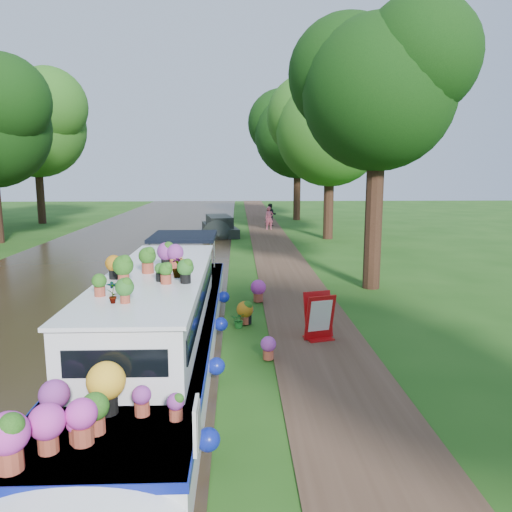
# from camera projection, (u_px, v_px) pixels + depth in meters

# --- Properties ---
(ground) EXTENTS (100.00, 100.00, 0.00)m
(ground) POSITION_uv_depth(u_px,v_px,m) (261.00, 315.00, 13.55)
(ground) COLOR #1E4B12
(ground) RESTS_ON ground
(canal_water) EXTENTS (10.00, 100.00, 0.02)m
(canal_water) POSITION_uv_depth(u_px,v_px,m) (38.00, 317.00, 13.33)
(canal_water) COLOR black
(canal_water) RESTS_ON ground
(towpath) EXTENTS (2.20, 100.00, 0.03)m
(towpath) POSITION_uv_depth(u_px,v_px,m) (305.00, 314.00, 13.59)
(towpath) COLOR #473021
(towpath) RESTS_ON ground
(plant_boat) EXTENTS (2.29, 13.52, 2.25)m
(plant_boat) POSITION_uv_depth(u_px,v_px,m) (158.00, 322.00, 10.05)
(plant_boat) COLOR white
(plant_boat) RESTS_ON canal_water
(tree_near_overhang) EXTENTS (5.52, 5.28, 8.99)m
(tree_near_overhang) POSITION_uv_depth(u_px,v_px,m) (378.00, 82.00, 15.57)
(tree_near_overhang) COLOR black
(tree_near_overhang) RESTS_ON ground
(tree_near_mid) EXTENTS (6.90, 6.60, 9.40)m
(tree_near_mid) POSITION_uv_depth(u_px,v_px,m) (330.00, 123.00, 27.46)
(tree_near_mid) COLOR black
(tree_near_mid) RESTS_ON ground
(tree_near_far) EXTENTS (7.59, 7.26, 10.30)m
(tree_near_far) POSITION_uv_depth(u_px,v_px,m) (297.00, 128.00, 38.17)
(tree_near_far) COLOR black
(tree_near_far) RESTS_ON ground
(tree_far_d) EXTENTS (8.05, 7.70, 10.85)m
(tree_far_d) POSITION_uv_depth(u_px,v_px,m) (35.00, 120.00, 35.47)
(tree_far_d) COLOR black
(tree_far_d) RESTS_ON ground
(second_boat) EXTENTS (2.50, 6.08, 1.13)m
(second_boat) POSITION_uv_depth(u_px,v_px,m) (219.00, 227.00, 30.16)
(second_boat) COLOR black
(second_boat) RESTS_ON canal_water
(sandwich_board) EXTENTS (0.72, 0.71, 1.08)m
(sandwich_board) POSITION_uv_depth(u_px,v_px,m) (319.00, 319.00, 11.45)
(sandwich_board) COLOR #B60D0E
(sandwich_board) RESTS_ON towpath
(pedestrian_pink) EXTENTS (0.59, 0.43, 1.49)m
(pedestrian_pink) POSITION_uv_depth(u_px,v_px,m) (269.00, 218.00, 32.51)
(pedestrian_pink) COLOR pink
(pedestrian_pink) RESTS_ON towpath
(pedestrian_dark) EXTENTS (0.83, 0.69, 1.55)m
(pedestrian_dark) POSITION_uv_depth(u_px,v_px,m) (271.00, 215.00, 34.65)
(pedestrian_dark) COLOR black
(pedestrian_dark) RESTS_ON towpath
(verge_plant) EXTENTS (0.44, 0.40, 0.41)m
(verge_plant) POSITION_uv_depth(u_px,v_px,m) (239.00, 320.00, 12.39)
(verge_plant) COLOR #206C24
(verge_plant) RESTS_ON ground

